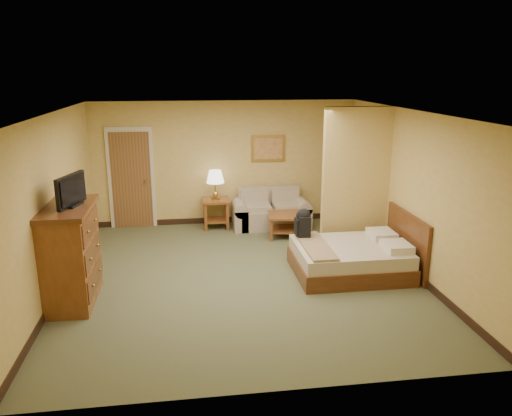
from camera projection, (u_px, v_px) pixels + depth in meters
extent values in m
plane|color=#515537|center=(242.00, 276.00, 8.00)|extent=(6.00, 6.00, 0.00)
plane|color=white|center=(240.00, 112.00, 7.31)|extent=(6.00, 6.00, 0.00)
cube|color=tan|center=(225.00, 163.00, 10.52)|extent=(5.50, 0.02, 2.60)
cube|color=tan|center=(54.00, 205.00, 7.28)|extent=(0.02, 6.00, 2.60)
cube|color=tan|center=(411.00, 192.00, 8.02)|extent=(0.02, 6.00, 2.60)
cube|color=tan|center=(356.00, 181.00, 8.83)|extent=(1.20, 0.15, 2.60)
cube|color=beige|center=(131.00, 178.00, 10.29)|extent=(0.94, 0.06, 2.10)
cube|color=brown|center=(131.00, 180.00, 10.29)|extent=(0.80, 0.04, 2.00)
cylinder|color=#AB863E|center=(146.00, 181.00, 10.28)|extent=(0.04, 0.12, 0.04)
cube|color=black|center=(226.00, 220.00, 10.84)|extent=(5.50, 0.02, 0.12)
cube|color=tan|center=(271.00, 218.00, 10.48)|extent=(1.32, 0.71, 0.40)
cube|color=tan|center=(269.00, 196.00, 10.67)|extent=(1.32, 0.17, 0.42)
cube|color=tan|center=(240.00, 218.00, 10.39)|extent=(0.28, 0.71, 0.44)
cube|color=tan|center=(302.00, 216.00, 10.56)|extent=(0.28, 0.71, 0.44)
cube|color=brown|center=(216.00, 200.00, 10.34)|extent=(0.56, 0.56, 0.04)
cube|color=brown|center=(216.00, 220.00, 10.45)|extent=(0.47, 0.47, 0.03)
cube|color=brown|center=(206.00, 218.00, 10.18)|extent=(0.06, 0.06, 0.57)
cube|color=brown|center=(228.00, 217.00, 10.24)|extent=(0.06, 0.06, 0.57)
cube|color=brown|center=(205.00, 212.00, 10.61)|extent=(0.06, 0.06, 0.57)
cube|color=brown|center=(226.00, 211.00, 10.67)|extent=(0.06, 0.06, 0.57)
cylinder|color=#AB863E|center=(216.00, 198.00, 10.33)|extent=(0.18, 0.18, 0.04)
cylinder|color=#AB863E|center=(215.00, 187.00, 10.27)|extent=(0.02, 0.02, 0.31)
cone|color=white|center=(215.00, 177.00, 10.21)|extent=(0.37, 0.37, 0.26)
cube|color=brown|center=(286.00, 215.00, 9.84)|extent=(0.81, 0.81, 0.04)
cube|color=brown|center=(286.00, 229.00, 9.91)|extent=(0.69, 0.69, 0.03)
cube|color=brown|center=(274.00, 231.00, 9.56)|extent=(0.05, 0.05, 0.43)
cube|color=brown|center=(298.00, 221.00, 10.23)|extent=(0.05, 0.05, 0.43)
cube|color=#B78E3F|center=(268.00, 148.00, 10.54)|extent=(0.73, 0.03, 0.57)
cube|color=#B16936|center=(268.00, 149.00, 10.52)|extent=(0.61, 0.02, 0.44)
cube|color=brown|center=(70.00, 257.00, 6.99)|extent=(0.61, 1.23, 1.34)
cube|color=#4F2712|center=(65.00, 208.00, 6.81)|extent=(0.69, 1.32, 0.07)
cube|color=black|center=(72.00, 205.00, 6.81)|extent=(0.26, 0.35, 0.03)
cube|color=black|center=(71.00, 190.00, 6.75)|extent=(0.26, 0.70, 0.43)
cube|color=#4F2712|center=(349.00, 265.00, 8.11)|extent=(1.77, 1.42, 0.27)
cube|color=beige|center=(350.00, 252.00, 8.04)|extent=(1.72, 1.36, 0.21)
cube|color=#4F2712|center=(407.00, 242.00, 8.14)|extent=(0.06, 1.51, 0.97)
cube|color=#ECE6CD|center=(397.00, 247.00, 7.79)|extent=(0.40, 0.49, 0.12)
cube|color=#ECE6CD|center=(382.00, 234.00, 8.38)|extent=(0.40, 0.49, 0.12)
cube|color=olive|center=(315.00, 246.00, 7.93)|extent=(0.40, 1.33, 0.04)
cube|color=black|center=(303.00, 227.00, 8.34)|extent=(0.20, 0.30, 0.39)
sphere|color=black|center=(304.00, 215.00, 8.28)|extent=(0.23, 0.23, 0.23)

